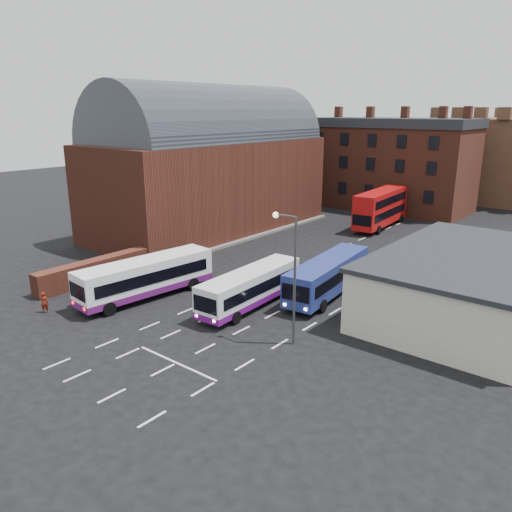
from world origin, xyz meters
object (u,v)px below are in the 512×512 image
Objects in this scene: bus_red_double at (381,208)px; street_lamp at (291,268)px; bus_white_outbound at (146,275)px; bus_blue at (328,274)px; pedestrian_red at (44,302)px; bus_white_inbound at (250,286)px; pedestrian_beige at (77,295)px.

street_lamp is at bearing 102.11° from bus_red_double.
bus_white_outbound is 1.04× the size of bus_blue.
pedestrian_red is at bearing -110.33° from bus_white_outbound.
bus_red_double is at bearing 106.64° from street_lamp.
bus_white_outbound reaches higher than bus_white_inbound.
street_lamp reaches higher than pedestrian_beige.
bus_blue is 0.94× the size of bus_red_double.
bus_red_double reaches higher than bus_white_outbound.
bus_blue is 1.32× the size of street_lamp.
bus_white_outbound reaches higher than bus_blue.
bus_red_double is at bearing -79.71° from bus_blue.
pedestrian_red is at bearing 76.20° from bus_red_double.
bus_white_inbound is 12.13m from pedestrian_beige.
bus_white_inbound is 6.53× the size of pedestrian_red.
bus_white_outbound is 0.98× the size of bus_red_double.
pedestrian_beige is at bearing 76.91° from bus_red_double.
bus_white_outbound reaches higher than pedestrian_red.
street_lamp is at bearing 158.96° from pedestrian_red.
bus_white_inbound is at bearing 151.46° from street_lamp.
street_lamp reaches higher than bus_white_outbound.
street_lamp reaches higher than bus_white_inbound.
pedestrian_red is (-6.22, -38.12, -1.56)m from bus_red_double.
street_lamp is 5.32× the size of pedestrian_red.
bus_white_inbound is 0.87× the size of bus_red_double.
bus_white_inbound is 28.67m from bus_red_double.
bus_white_outbound is 12.87m from street_lamp.
pedestrian_beige is at bearing -112.60° from bus_white_outbound.
bus_blue is at bearing -126.56° from pedestrian_beige.
street_lamp reaches higher than pedestrian_red.
bus_blue is 5.90× the size of pedestrian_beige.
pedestrian_beige is at bearing -155.71° from pedestrian_red.
bus_blue is at bearing -122.73° from bus_white_inbound.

